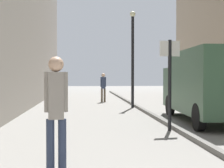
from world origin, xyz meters
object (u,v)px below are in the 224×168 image
at_px(pedestrian_main_foreground, 56,106).
at_px(street_sign_post, 170,77).
at_px(pedestrian_mid_block, 103,86).
at_px(delivery_van, 208,84).
at_px(lamp_post, 133,53).

relative_size(pedestrian_main_foreground, street_sign_post, 0.72).
xyz_separation_m(pedestrian_mid_block, street_sign_post, (1.26, -10.76, 0.54)).
height_order(pedestrian_main_foreground, delivery_van, delivery_van).
bearing_deg(pedestrian_mid_block, street_sign_post, -93.67).
relative_size(street_sign_post, lamp_post, 0.55).
relative_size(pedestrian_mid_block, street_sign_post, 0.67).
relative_size(pedestrian_main_foreground, delivery_van, 0.33).
bearing_deg(pedestrian_mid_block, delivery_van, -81.72).
distance_m(pedestrian_main_foreground, delivery_van, 7.47).
relative_size(pedestrian_mid_block, delivery_van, 0.31).
bearing_deg(pedestrian_main_foreground, delivery_van, -133.29).
xyz_separation_m(delivery_van, lamp_post, (-1.81, 5.37, 1.43)).
distance_m(delivery_van, lamp_post, 5.84).
height_order(delivery_van, street_sign_post, street_sign_post).
bearing_deg(pedestrian_mid_block, lamp_post, -81.73).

